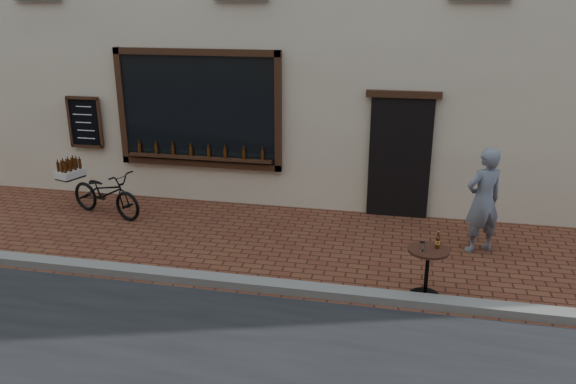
# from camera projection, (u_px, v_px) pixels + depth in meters

# --- Properties ---
(ground) EXTENTS (90.00, 90.00, 0.00)m
(ground) POSITION_uv_depth(u_px,v_px,m) (247.00, 294.00, 7.65)
(ground) COLOR #592A1C
(ground) RESTS_ON ground
(kerb) EXTENTS (90.00, 0.25, 0.12)m
(kerb) POSITION_uv_depth(u_px,v_px,m) (251.00, 284.00, 7.81)
(kerb) COLOR slate
(kerb) RESTS_ON ground
(cargo_bicycle) EXTENTS (1.97, 1.08, 0.93)m
(cargo_bicycle) POSITION_uv_depth(u_px,v_px,m) (104.00, 192.00, 10.36)
(cargo_bicycle) COLOR black
(cargo_bicycle) RESTS_ON ground
(bistro_table) EXTENTS (0.54, 0.54, 0.93)m
(bistro_table) POSITION_uv_depth(u_px,v_px,m) (428.00, 263.00, 7.44)
(bistro_table) COLOR black
(bistro_table) RESTS_ON ground
(pedestrian) EXTENTS (0.74, 0.66, 1.70)m
(pedestrian) POSITION_uv_depth(u_px,v_px,m) (483.00, 201.00, 8.72)
(pedestrian) COLOR slate
(pedestrian) RESTS_ON ground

